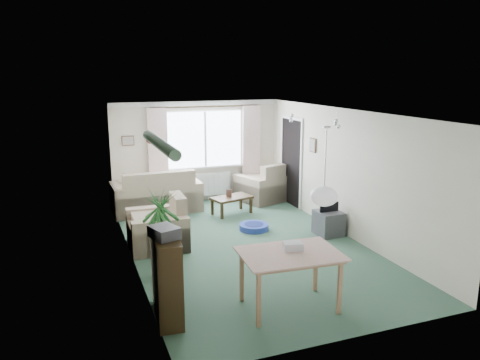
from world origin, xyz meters
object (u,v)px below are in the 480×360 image
object	(u,v)px
sofa	(156,190)
tv_cube	(328,223)
coffee_table	(232,205)
houseplant	(162,233)
armchair_corner	(262,182)
dining_table	(289,281)
bookshelf	(167,277)
pet_bed	(254,227)
armchair_left	(157,222)

from	to	relation	value
sofa	tv_cube	distance (m)	3.94
coffee_table	houseplant	size ratio (longest dim) A/B	0.64
armchair_corner	tv_cube	size ratio (longest dim) A/B	2.05
coffee_table	tv_cube	xyz separation A→B (m)	(1.29, -1.92, 0.04)
dining_table	armchair_corner	bearing A→B (deg)	70.80
tv_cube	houseplant	bearing A→B (deg)	-168.45
sofa	bookshelf	xyz separation A→B (m)	(-0.74, -4.74, 0.07)
armchair_corner	bookshelf	xyz separation A→B (m)	(-3.32, -4.72, 0.08)
sofa	pet_bed	world-z (taller)	sofa
sofa	tv_cube	xyz separation A→B (m)	(2.80, -2.75, -0.25)
tv_cube	armchair_corner	bearing A→B (deg)	93.97
armchair_left	coffee_table	size ratio (longest dim) A/B	1.19
armchair_corner	coffee_table	size ratio (longest dim) A/B	1.20
coffee_table	bookshelf	distance (m)	4.52
armchair_left	bookshelf	bearing A→B (deg)	-6.60
armchair_left	bookshelf	xyz separation A→B (m)	(-0.34, -2.50, 0.09)
armchair_left	bookshelf	distance (m)	2.52
sofa	houseplant	distance (m)	3.53
coffee_table	pet_bed	distance (m)	1.18
sofa	armchair_corner	size ratio (longest dim) A/B	1.85
armchair_corner	dining_table	distance (m)	5.34
armchair_left	dining_table	bearing A→B (deg)	24.54
sofa	tv_cube	bearing A→B (deg)	133.86
armchair_corner	pet_bed	bearing A→B (deg)	44.64
coffee_table	tv_cube	distance (m)	2.32
armchair_left	bookshelf	world-z (taller)	bookshelf
coffee_table	dining_table	world-z (taller)	dining_table
tv_cube	pet_bed	world-z (taller)	tv_cube
armchair_left	pet_bed	world-z (taller)	armchair_left
pet_bed	coffee_table	bearing A→B (deg)	92.74
houseplant	pet_bed	xyz separation A→B (m)	(2.11, 1.48, -0.62)
armchair_left	dining_table	distance (m)	3.07
sofa	armchair_corner	bearing A→B (deg)	177.84
armchair_corner	dining_table	xyz separation A→B (m)	(-1.75, -5.04, -0.09)
coffee_table	tv_cube	size ratio (longest dim) A/B	1.71
armchair_left	bookshelf	size ratio (longest dim) A/B	0.94
dining_table	tv_cube	xyz separation A→B (m)	(1.98, 2.31, -0.14)
sofa	armchair_left	size ratio (longest dim) A/B	1.86
armchair_left	coffee_table	distance (m)	2.39
bookshelf	tv_cube	bearing A→B (deg)	34.06
bookshelf	houseplant	xyz separation A→B (m)	(0.19, 1.26, 0.13)
armchair_left	sofa	bearing A→B (deg)	171.05
bookshelf	houseplant	world-z (taller)	houseplant
armchair_left	dining_table	xyz separation A→B (m)	(1.22, -2.82, -0.09)
sofa	pet_bed	distance (m)	2.57
dining_table	coffee_table	bearing A→B (deg)	80.79
houseplant	dining_table	distance (m)	2.11
armchair_corner	armchair_left	xyz separation A→B (m)	(-2.98, -2.22, -0.00)
sofa	armchair_left	distance (m)	2.28
armchair_corner	pet_bed	size ratio (longest dim) A/B	1.80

